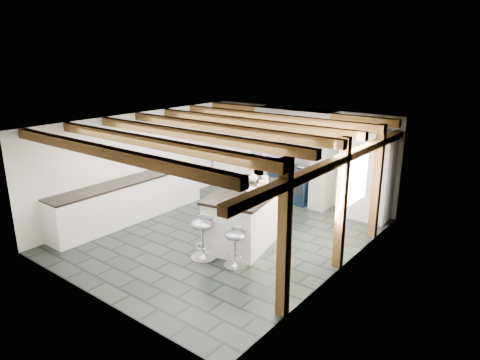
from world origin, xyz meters
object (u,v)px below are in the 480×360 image
Objects in this scene: kitchen_island at (249,214)px; bar_stool_near at (235,241)px; range_cooker at (293,183)px; bar_stool_far at (203,231)px.

kitchen_island is 1.16m from bar_stool_near.
bar_stool_near is at bearing -77.13° from kitchen_island.
bar_stool_far is (0.37, -3.70, 0.06)m from range_cooker.
bar_stool_far is at bearing -84.28° from range_cooker.
bar_stool_far is (-0.64, -0.12, 0.06)m from bar_stool_near.
bar_stool_far is (-0.15, -1.17, -0.00)m from kitchen_island.
bar_stool_far reaches higher than bar_stool_near.
range_cooker is 1.18× the size of bar_stool_far.
bar_stool_near is at bearing -74.24° from range_cooker.
kitchen_island is at bearing 69.80° from bar_stool_far.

